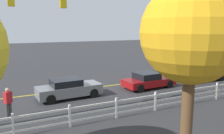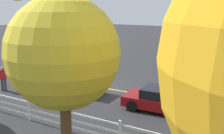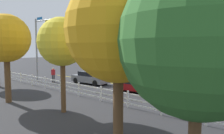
{
  "view_description": "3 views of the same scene",
  "coord_description": "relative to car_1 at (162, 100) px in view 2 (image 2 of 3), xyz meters",
  "views": [
    {
      "loc": [
        5.16,
        17.38,
        4.92
      ],
      "look_at": [
        -2.51,
        1.8,
        1.94
      ],
      "focal_mm": 37.36,
      "sensor_mm": 36.0,
      "label": 1
    },
    {
      "loc": [
        -10.56,
        15.65,
        5.64
      ],
      "look_at": [
        -1.84,
        0.9,
        1.82
      ],
      "focal_mm": 44.1,
      "sensor_mm": 36.0,
      "label": 2
    },
    {
      "loc": [
        -17.39,
        18.33,
        4.15
      ],
      "look_at": [
        -1.83,
        1.23,
        1.99
      ],
      "focal_mm": 35.79,
      "sensor_mm": 36.0,
      "label": 3
    }
  ],
  "objects": [
    {
      "name": "ground_plane",
      "position": [
        5.7,
        -2.03,
        -0.61
      ],
      "size": [
        120.0,
        120.0,
        0.0
      ],
      "primitive_type": "plane",
      "color": "#2D2D30"
    },
    {
      "name": "lane_center_stripe",
      "position": [
        1.7,
        -2.03,
        -0.61
      ],
      "size": [
        28.0,
        0.16,
        0.01
      ],
      "primitive_type": "cube",
      "color": "gold",
      "rests_on": "ground_plane"
    },
    {
      "name": "car_1",
      "position": [
        0.0,
        0.0,
        0.0
      ],
      "size": [
        4.37,
        2.1,
        1.28
      ],
      "rotation": [
        0.0,
        0.0,
        3.19
      ],
      "color": "maroon",
      "rests_on": "ground_plane"
    },
    {
      "name": "car_2",
      "position": [
        6.59,
        -0.19,
        0.05
      ],
      "size": [
        4.53,
        1.99,
        1.36
      ],
      "rotation": [
        0.0,
        0.0,
        3.19
      ],
      "color": "slate",
      "rests_on": "ground_plane"
    },
    {
      "name": "pedestrian",
      "position": [
        10.56,
        1.95,
        0.31
      ],
      "size": [
        0.48,
        0.45,
        1.69
      ],
      "rotation": [
        0.0,
        0.0,
        5.37
      ],
      "color": "#3F3F42",
      "rests_on": "ground_plane"
    },
    {
      "name": "white_rail_fence",
      "position": [
        2.7,
        4.6,
        -0.01
      ],
      "size": [
        26.1,
        0.1,
        1.15
      ],
      "color": "white",
      "rests_on": "ground_plane"
    },
    {
      "name": "tree_4",
      "position": [
        -0.16,
        8.17,
        3.79
      ],
      "size": [
        3.03,
        3.03,
        5.95
      ],
      "color": "brown",
      "rests_on": "ground_plane"
    }
  ]
}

